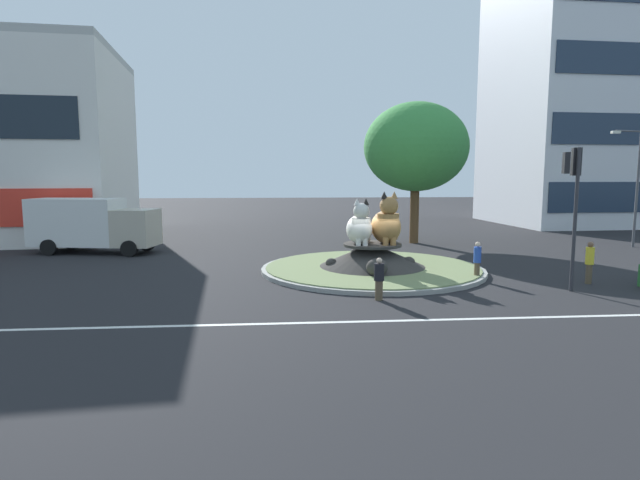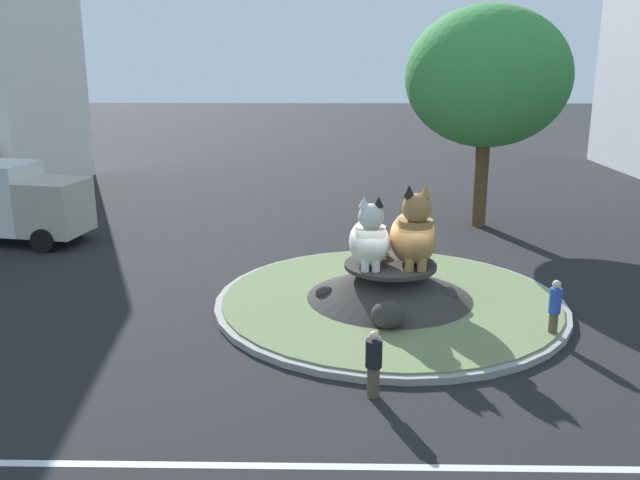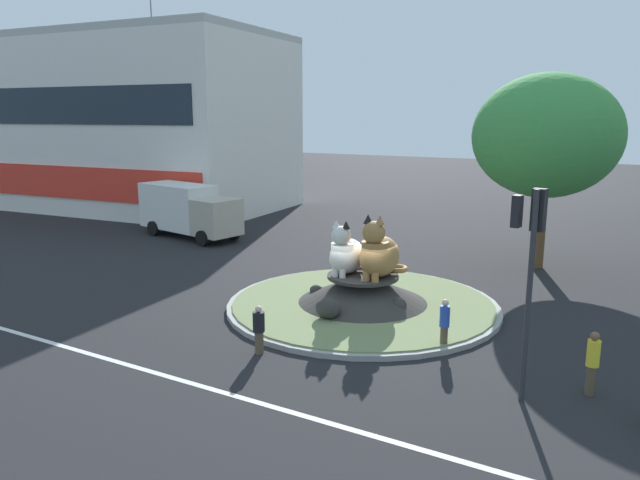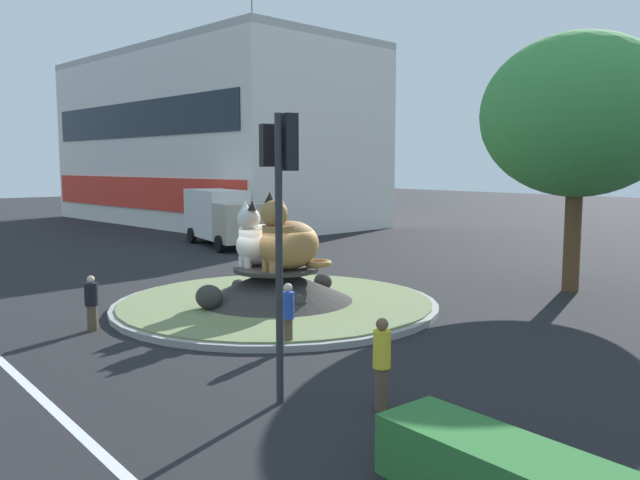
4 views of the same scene
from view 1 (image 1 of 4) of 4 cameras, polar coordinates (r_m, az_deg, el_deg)
ground_plane at (r=24.24m, az=5.77°, el=-3.42°), size 160.00×160.00×0.00m
lane_centreline at (r=16.37m, az=11.12°, el=-8.69°), size 112.00×0.20×0.01m
roundabout_island at (r=24.15m, az=5.79°, el=-2.35°), size 10.32×10.32×1.29m
cat_statue_white at (r=23.65m, az=4.42°, el=1.40°), size 1.32×2.12×2.13m
cat_statue_tabby at (r=24.03m, az=7.38°, el=1.72°), size 1.58×2.49×2.43m
traffic_light_mast at (r=21.83m, az=26.27°, el=5.26°), size 0.78×0.46×5.48m
office_tower at (r=55.21m, az=27.71°, el=18.65°), size 15.83×13.69×32.35m
broadleaf_tree_behind_island at (r=34.41m, az=10.56°, el=10.06°), size 6.74×6.74×9.13m
streetlight_arm at (r=37.09m, az=31.46°, el=5.76°), size 2.35×0.75×7.18m
pedestrian_yellow_shirt at (r=23.87m, az=27.66°, el=-2.10°), size 0.33×0.33×1.75m
pedestrian_blue_shirt at (r=22.83m, az=17.00°, el=-2.11°), size 0.31×0.31×1.65m
pedestrian_black_shirt at (r=18.52m, az=6.55°, el=-4.21°), size 0.37×0.37×1.54m
delivery_box_truck at (r=32.23m, az=-23.92°, el=1.65°), size 7.36×3.55×3.13m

